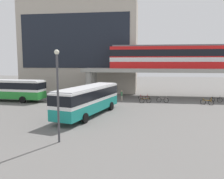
{
  "coord_description": "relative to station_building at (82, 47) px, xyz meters",
  "views": [
    {
      "loc": [
        6.33,
        -23.0,
        5.92
      ],
      "look_at": [
        2.19,
        7.73,
        2.2
      ],
      "focal_mm": 37.37,
      "sensor_mm": 36.0,
      "label": 1
    }
  ],
  "objects": [
    {
      "name": "bicycle_black",
      "position": [
        23.27,
        -12.11,
        -8.47
      ],
      "size": [
        1.77,
        0.36,
        1.04
      ],
      "color": "black",
      "rests_on": "ground_plane"
    },
    {
      "name": "bus_secondary",
      "position": [
        -7.37,
        -15.11,
        -6.84
      ],
      "size": [
        11.2,
        3.39,
        3.22
      ],
      "color": "#268C33",
      "rests_on": "ground_plane"
    },
    {
      "name": "pedestrian_walking_across",
      "position": [
        7.87,
        -14.87,
        -8.03
      ],
      "size": [
        0.45,
        0.34,
        1.71
      ],
      "color": "gray",
      "rests_on": "ground_plane"
    },
    {
      "name": "lamp_post",
      "position": [
        6.57,
        -31.51,
        -4.87
      ],
      "size": [
        0.36,
        0.36,
        6.77
      ],
      "color": "#3F3F44",
      "rests_on": "ground_plane"
    },
    {
      "name": "station_building",
      "position": [
        0.0,
        0.0,
        0.0
      ],
      "size": [
        22.61,
        10.84,
        17.65
      ],
      "color": "#B2A899",
      "rests_on": "ground_plane"
    },
    {
      "name": "pedestrian_near_building",
      "position": [
        9.46,
        -12.72,
        -8.08
      ],
      "size": [
        0.32,
        0.44,
        1.6
      ],
      "color": "gray",
      "rests_on": "ground_plane"
    },
    {
      "name": "bicycle_brown",
      "position": [
        13.02,
        -14.04,
        -8.47
      ],
      "size": [
        1.73,
        0.59,
        1.04
      ],
      "color": "black",
      "rests_on": "ground_plane"
    },
    {
      "name": "elevated_platform",
      "position": [
        18.73,
        -7.53,
        -4.66
      ],
      "size": [
        32.31,
        6.57,
        4.8
      ],
      "color": "#9E9B93",
      "rests_on": "ground_plane"
    },
    {
      "name": "bicycle_red",
      "position": [
        12.83,
        -11.64,
        -8.47
      ],
      "size": [
        1.79,
        0.18,
        1.04
      ],
      "color": "black",
      "rests_on": "ground_plane"
    },
    {
      "name": "bus_main",
      "position": [
        6.73,
        -22.76,
        -6.84
      ],
      "size": [
        5.25,
        11.32,
        3.22
      ],
      "color": "teal",
      "rests_on": "ground_plane"
    },
    {
      "name": "bicycle_silver",
      "position": [
        15.52,
        -13.19,
        -8.47
      ],
      "size": [
        1.72,
        0.62,
        1.04
      ],
      "color": "black",
      "rests_on": "ground_plane"
    },
    {
      "name": "bicycle_orange",
      "position": [
        21.45,
        -14.36,
        -8.47
      ],
      "size": [
        1.7,
        0.67,
        1.04
      ],
      "color": "black",
      "rests_on": "ground_plane"
    },
    {
      "name": "ground_plane",
      "position": [
        6.34,
        -14.5,
        -8.83
      ],
      "size": [
        120.0,
        120.0,
        0.0
      ],
      "primitive_type": "plane",
      "color": "#605E5B"
    },
    {
      "name": "train",
      "position": [
        17.32,
        -7.53,
        -2.06
      ],
      "size": [
        20.49,
        2.96,
        3.84
      ],
      "color": "red",
      "rests_on": "elevated_platform"
    }
  ]
}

